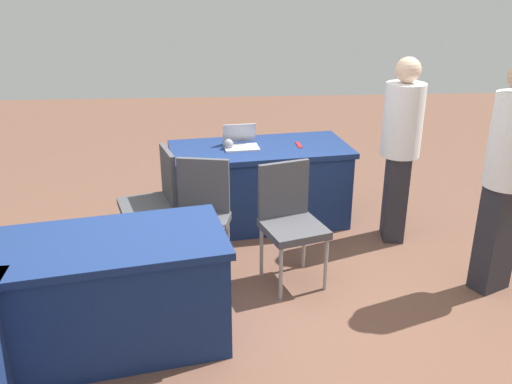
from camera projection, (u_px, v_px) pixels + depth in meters
ground_plane at (243, 301)px, 4.14m from camera, size 14.40×14.40×0.00m
table_foreground at (260, 184)px, 5.33m from camera, size 1.78×1.02×0.77m
table_back_left at (109, 293)px, 3.54m from camera, size 1.64×1.04×0.77m
chair_near_front at (155, 197)px, 4.63m from camera, size 0.55×0.55×0.95m
chair_tucked_right at (290, 217)px, 4.26m from camera, size 0.55×0.55×0.95m
chair_aisle at (201, 213)px, 4.33m from camera, size 0.52×0.52×0.95m
person_presenter at (509, 168)px, 3.96m from camera, size 0.45×0.45×1.77m
person_attendee_standing at (401, 142)px, 4.79m from camera, size 0.39×0.39×1.66m
laptop_silver at (241, 143)px, 5.16m from camera, size 0.35×0.33×0.21m
yarn_ball at (228, 144)px, 5.11m from camera, size 0.09×0.09×0.09m
scissors_red at (299, 145)px, 5.23m from camera, size 0.05×0.18×0.01m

